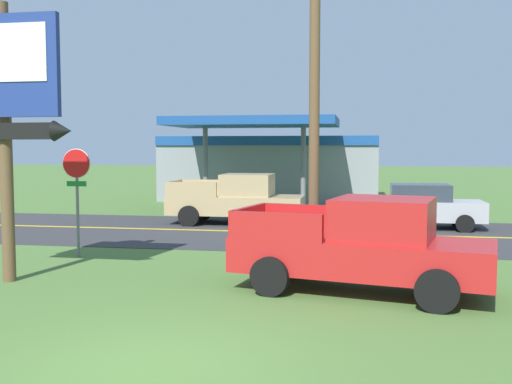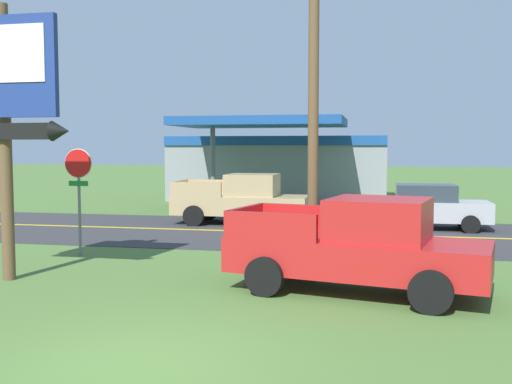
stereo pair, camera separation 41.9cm
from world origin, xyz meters
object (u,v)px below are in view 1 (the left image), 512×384
at_px(utility_pole, 314,86).
at_px(gas_station, 271,166).
at_px(stop_sign, 77,183).
at_px(car_silver_near_lane, 423,206).
at_px(pickup_red_parked_on_lawn, 364,246).
at_px(motel_sign, 3,94).
at_px(pickup_tan_on_road, 238,200).

height_order(utility_pole, gas_station, utility_pole).
xyz_separation_m(stop_sign, car_silver_near_lane, (9.85, 7.50, -1.20)).
bearing_deg(pickup_red_parked_on_lawn, utility_pole, 116.30).
height_order(motel_sign, pickup_tan_on_road, motel_sign).
distance_m(stop_sign, gas_station, 19.06).
bearing_deg(utility_pole, pickup_tan_on_road, 114.62).
bearing_deg(car_silver_near_lane, pickup_red_parked_on_lawn, -101.97).
height_order(motel_sign, car_silver_near_lane, motel_sign).
bearing_deg(utility_pole, stop_sign, 177.72).
height_order(motel_sign, stop_sign, motel_sign).
xyz_separation_m(utility_pole, gas_station, (-3.97, 19.16, -2.54)).
distance_m(gas_station, pickup_tan_on_road, 11.45).
height_order(utility_pole, pickup_tan_on_road, utility_pole).
xyz_separation_m(utility_pole, pickup_tan_on_road, (-3.55, 7.76, -3.52)).
distance_m(stop_sign, pickup_red_parked_on_lawn, 8.22).
relative_size(stop_sign, car_silver_near_lane, 0.70).
relative_size(motel_sign, utility_pole, 0.73).
height_order(stop_sign, utility_pole, utility_pole).
bearing_deg(pickup_red_parked_on_lawn, pickup_tan_on_road, 115.03).
bearing_deg(gas_station, utility_pole, -78.28).
bearing_deg(utility_pole, car_silver_near_lane, 66.29).
distance_m(utility_pole, car_silver_near_lane, 9.22).
xyz_separation_m(pickup_tan_on_road, car_silver_near_lane, (6.96, 0.00, -0.13)).
bearing_deg(car_silver_near_lane, motel_sign, -132.75).
bearing_deg(utility_pole, gas_station, 101.72).
height_order(gas_station, car_silver_near_lane, gas_station).
distance_m(pickup_red_parked_on_lawn, car_silver_near_lane, 10.48).
height_order(stop_sign, car_silver_near_lane, stop_sign).
relative_size(stop_sign, pickup_tan_on_road, 0.57).
bearing_deg(pickup_red_parked_on_lawn, stop_sign, 160.29).
bearing_deg(motel_sign, pickup_tan_on_road, 74.68).
height_order(gas_station, pickup_red_parked_on_lawn, gas_station).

